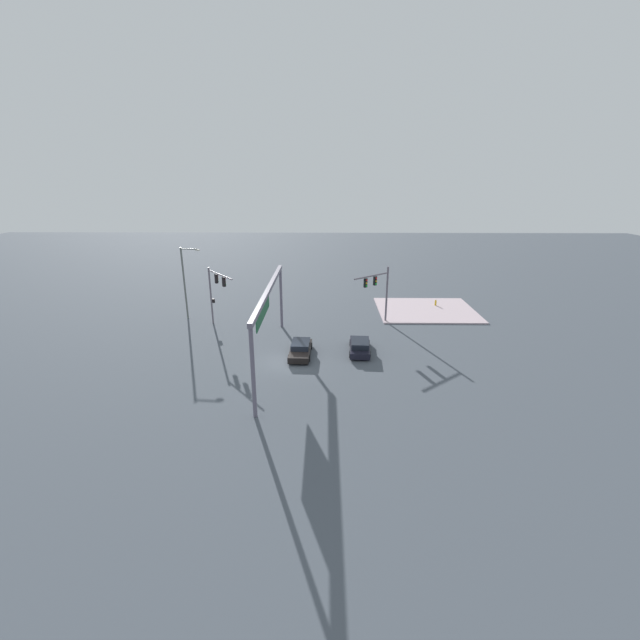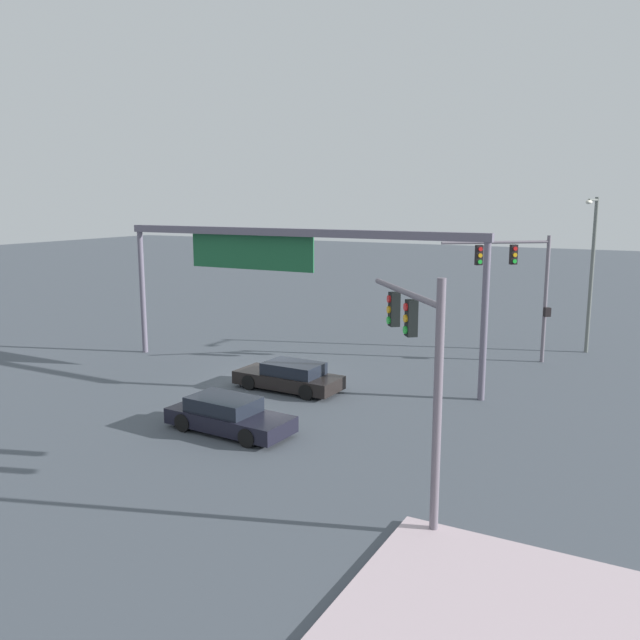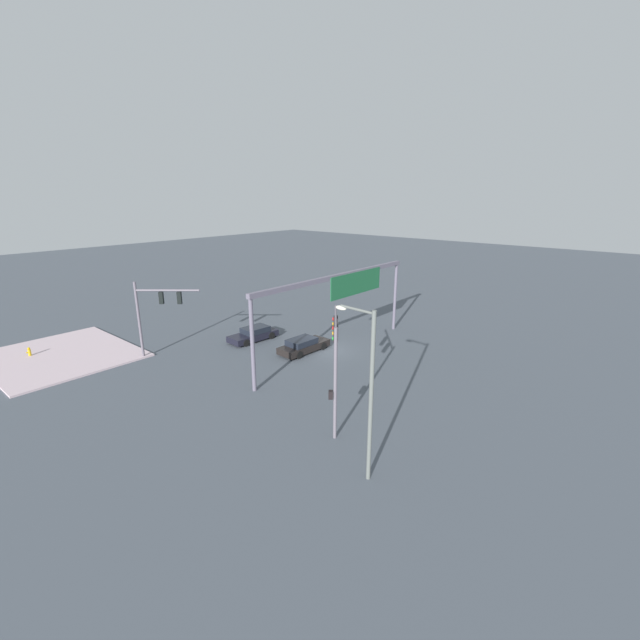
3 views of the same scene
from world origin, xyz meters
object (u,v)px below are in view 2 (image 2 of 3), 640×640
object	(u,v)px
traffic_signal_near_corner	(520,275)
sedan_car_approaching	(228,416)
sedan_car_waiting_far	(290,377)
streetlamp_curved_arm	(591,265)
traffic_signal_opposite_side	(419,352)

from	to	relation	value
traffic_signal_near_corner	sedan_car_approaching	world-z (taller)	traffic_signal_near_corner
sedan_car_waiting_far	streetlamp_curved_arm	bearing A→B (deg)	-125.44
streetlamp_curved_arm	sedan_car_approaching	size ratio (longest dim) A/B	1.74
traffic_signal_near_corner	streetlamp_curved_arm	xyz separation A→B (m)	(2.77, 3.99, 0.27)
streetlamp_curved_arm	sedan_car_waiting_far	distance (m)	17.25
traffic_signal_opposite_side	traffic_signal_near_corner	bearing A→B (deg)	-36.43
traffic_signal_opposite_side	sedan_car_approaching	size ratio (longest dim) A/B	1.34
traffic_signal_opposite_side	streetlamp_curved_arm	bearing A→B (deg)	-44.57
sedan_car_approaching	sedan_car_waiting_far	distance (m)	5.47
traffic_signal_near_corner	sedan_car_approaching	size ratio (longest dim) A/B	1.35
traffic_signal_opposite_side	streetlamp_curved_arm	distance (m)	21.27
traffic_signal_near_corner	streetlamp_curved_arm	size ratio (longest dim) A/B	0.77
traffic_signal_opposite_side	sedan_car_waiting_far	world-z (taller)	traffic_signal_opposite_side
traffic_signal_near_corner	sedan_car_approaching	distance (m)	16.60
traffic_signal_near_corner	sedan_car_approaching	xyz separation A→B (m)	(-6.72, -14.69, -3.83)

